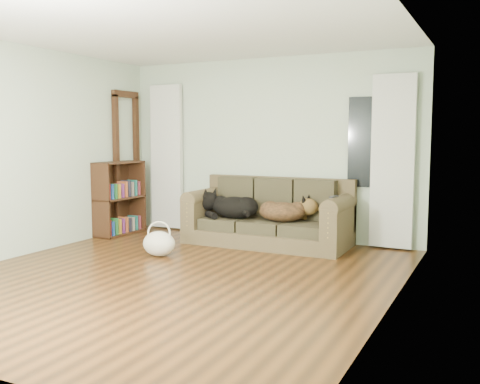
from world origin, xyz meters
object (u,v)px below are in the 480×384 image
at_px(sofa, 267,212).
at_px(tote_bag, 159,243).
at_px(bookshelf, 120,201).
at_px(dog_shepherd, 285,211).
at_px(dog_black_lab, 232,208).

xyz_separation_m(sofa, tote_bag, (-0.93, -1.24, -0.29)).
bearing_deg(tote_bag, sofa, 53.33).
distance_m(tote_bag, bookshelf, 1.74).
bearing_deg(dog_shepherd, tote_bag, 38.66).
height_order(sofa, bookshelf, bookshelf).
height_order(dog_black_lab, tote_bag, dog_black_lab).
bearing_deg(tote_bag, dog_black_lab, 70.27).
height_order(dog_black_lab, dog_shepherd, same).
bearing_deg(dog_shepherd, sofa, -15.87).
xyz_separation_m(sofa, dog_black_lab, (-0.51, -0.07, 0.03)).
relative_size(dog_black_lab, tote_bag, 1.69).
xyz_separation_m(dog_shepherd, bookshelf, (-2.60, -0.21, 0.01)).
xyz_separation_m(dog_shepherd, tote_bag, (-1.20, -1.20, -0.33)).
relative_size(tote_bag, bookshelf, 0.39).
bearing_deg(sofa, bookshelf, -173.61).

